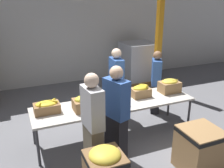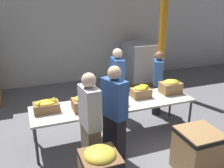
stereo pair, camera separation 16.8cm
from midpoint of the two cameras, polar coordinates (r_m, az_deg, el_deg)
ground_plane at (r=5.35m, az=-0.28°, el=-11.84°), size 30.00×30.00×0.00m
wall_back at (r=8.23m, az=-10.77°, el=13.88°), size 16.00×0.08×4.00m
sorting_table at (r=5.01m, az=-0.30°, el=-4.82°), size 3.28×0.86×0.76m
banana_box_0 at (r=4.75m, az=-15.65°, el=-5.03°), size 0.46×0.31×0.24m
banana_box_1 at (r=4.70m, az=-7.22°, el=-4.27°), size 0.44×0.33×0.29m
banana_box_2 at (r=4.89m, az=-0.34°, el=-2.98°), size 0.43×0.27×0.31m
banana_box_3 at (r=5.28m, az=5.68°, el=-1.60°), size 0.40×0.27×0.26m
banana_box_4 at (r=5.61m, az=12.18°, el=-0.35°), size 0.44×0.31×0.31m
volunteer_0 at (r=6.18m, az=9.21°, el=0.34°), size 0.38×0.47×1.56m
volunteer_1 at (r=4.33m, az=-0.17°, el=-6.97°), size 0.37×0.51×1.73m
volunteer_2 at (r=5.77m, az=0.15°, el=-0.15°), size 0.26×0.47×1.69m
volunteer_3 at (r=4.06m, az=-5.60°, el=-9.19°), size 0.27×0.48×1.71m
donation_bin_1 at (r=4.47m, az=18.33°, el=-13.84°), size 0.63×0.63×0.76m
support_pillar at (r=7.46m, az=10.18°, el=13.32°), size 0.16×0.16×4.00m
pallet_stack_1 at (r=8.39m, az=5.39°, el=4.87°), size 1.13×1.13×1.32m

